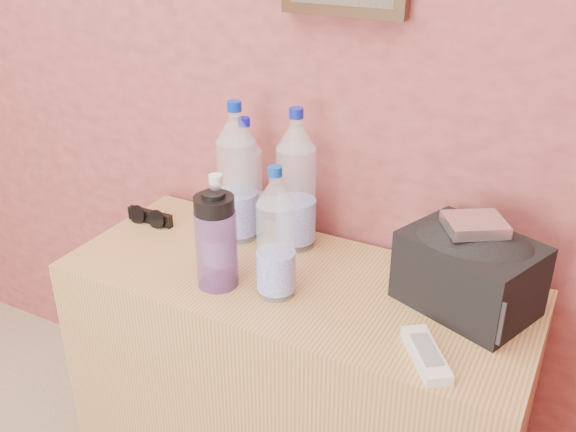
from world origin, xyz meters
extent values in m
cube|color=#9E7145|center=(0.38, 1.75, 0.35)|extent=(1.13, 0.47, 0.70)
cylinder|color=#CEE3FD|center=(0.16, 1.89, 0.85)|extent=(0.09, 0.09, 0.28)
cylinder|color=#0D0DB5|center=(0.16, 1.89, 1.02)|extent=(0.03, 0.03, 0.02)
cylinder|color=#C6E7FE|center=(0.15, 1.86, 0.87)|extent=(0.10, 0.10, 0.32)
cylinder|color=#0627AC|center=(0.15, 1.86, 1.06)|extent=(0.04, 0.04, 0.02)
cylinder|color=white|center=(0.30, 1.89, 0.86)|extent=(0.10, 0.10, 0.32)
cylinder|color=#0E1C9D|center=(0.30, 1.89, 1.06)|extent=(0.04, 0.04, 0.02)
cylinder|color=silver|center=(0.37, 1.67, 0.84)|extent=(0.08, 0.08, 0.27)
cylinder|color=#0B3B9E|center=(0.37, 1.67, 1.01)|extent=(0.03, 0.03, 0.02)
cylinder|color=silver|center=(0.22, 1.66, 0.82)|extent=(0.08, 0.08, 0.23)
cylinder|color=silver|center=(0.22, 1.66, 0.96)|extent=(0.03, 0.03, 0.02)
cylinder|color=#6F3A88|center=(0.23, 1.64, 0.80)|extent=(0.10, 0.10, 0.19)
cylinder|color=black|center=(0.23, 1.64, 0.91)|extent=(0.09, 0.09, 0.05)
cube|color=white|center=(0.74, 1.60, 0.71)|extent=(0.14, 0.16, 0.02)
cube|color=silver|center=(0.76, 1.82, 0.90)|extent=(0.16, 0.15, 0.03)
camera|label=1|loc=(0.97, 0.59, 1.52)|focal=40.00mm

